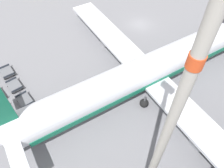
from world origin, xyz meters
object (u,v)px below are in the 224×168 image
at_px(baggage_dolly_row_mid_a_col_c, 25,100).
at_px(baggage_dolly_row_mid_a_col_d, 38,117).
at_px(apron_light_mast, 165,136).
at_px(baggage_dolly_row_near_col_c, 5,113).
at_px(airplane, 154,67).
at_px(baggage_dolly_row_mid_a_col_b, 15,86).
at_px(baggage_dolly_row_near_col_d, 17,130).
at_px(baggage_dolly_row_mid_a_col_a, 7,72).

relative_size(baggage_dolly_row_mid_a_col_c, baggage_dolly_row_mid_a_col_d, 0.99).
bearing_deg(apron_light_mast, baggage_dolly_row_near_col_c, -157.42).
height_order(airplane, baggage_dolly_row_near_col_c, airplane).
height_order(baggage_dolly_row_mid_a_col_b, apron_light_mast, apron_light_mast).
distance_m(airplane, baggage_dolly_row_near_col_d, 20.41).
bearing_deg(baggage_dolly_row_mid_a_col_c, airplane, 65.48).
distance_m(baggage_dolly_row_mid_a_col_b, baggage_dolly_row_mid_a_col_c, 3.53).
xyz_separation_m(baggage_dolly_row_mid_a_col_a, baggage_dolly_row_mid_a_col_c, (6.96, 0.12, 0.00)).
bearing_deg(baggage_dolly_row_mid_a_col_c, apron_light_mast, 14.19).
distance_m(baggage_dolly_row_near_col_c, baggage_dolly_row_mid_a_col_a, 7.87).
bearing_deg(baggage_dolly_row_near_col_d, baggage_dolly_row_mid_a_col_d, 93.05).
relative_size(baggage_dolly_row_mid_a_col_d, apron_light_mast, 0.13).
relative_size(baggage_dolly_row_mid_a_col_b, apron_light_mast, 0.13).
bearing_deg(baggage_dolly_row_mid_a_col_b, airplane, 56.79).
distance_m(baggage_dolly_row_near_col_c, baggage_dolly_row_near_col_d, 3.43).
bearing_deg(airplane, baggage_dolly_row_mid_a_col_a, -130.55).
bearing_deg(baggage_dolly_row_mid_a_col_a, baggage_dolly_row_mid_a_col_b, -1.08).
xyz_separation_m(baggage_dolly_row_near_col_c, baggage_dolly_row_mid_a_col_b, (-3.90, 2.78, 0.00)).
distance_m(baggage_dolly_row_near_col_c, baggage_dolly_row_mid_a_col_b, 4.80).
distance_m(baggage_dolly_row_near_col_c, baggage_dolly_row_mid_a_col_c, 3.00).
relative_size(airplane, baggage_dolly_row_mid_a_col_b, 15.08).
bearing_deg(apron_light_mast, baggage_dolly_row_mid_a_col_b, -167.49).
bearing_deg(baggage_dolly_row_mid_a_col_a, baggage_dolly_row_near_col_c, -21.22).
distance_m(baggage_dolly_row_near_col_d, baggage_dolly_row_mid_a_col_a, 11.05).
xyz_separation_m(baggage_dolly_row_mid_a_col_a, baggage_dolly_row_mid_a_col_b, (3.43, -0.06, 0.00)).
bearing_deg(baggage_dolly_row_mid_a_col_d, baggage_dolly_row_near_col_d, -86.95).
height_order(baggage_dolly_row_near_col_d, baggage_dolly_row_mid_a_col_b, same).
relative_size(baggage_dolly_row_near_col_c, baggage_dolly_row_mid_a_col_c, 0.99).
height_order(airplane, baggage_dolly_row_mid_a_col_b, airplane).
bearing_deg(baggage_dolly_row_near_col_c, baggage_dolly_row_mid_a_col_a, 158.78).
bearing_deg(baggage_dolly_row_mid_a_col_d, baggage_dolly_row_near_col_c, -135.01).
height_order(baggage_dolly_row_mid_a_col_a, baggage_dolly_row_mid_a_col_b, same).
bearing_deg(baggage_dolly_row_mid_a_col_a, baggage_dolly_row_mid_a_col_c, 1.00).
height_order(airplane, baggage_dolly_row_mid_a_col_d, airplane).
bearing_deg(baggage_dolly_row_near_col_c, baggage_dolly_row_mid_a_col_b, 144.50).
bearing_deg(baggage_dolly_row_mid_a_col_b, baggage_dolly_row_mid_a_col_a, 178.92).
bearing_deg(baggage_dolly_row_near_col_c, baggage_dolly_row_mid_a_col_c, 97.22).
distance_m(baggage_dolly_row_mid_a_col_b, baggage_dolly_row_mid_a_col_d, 7.18).
height_order(airplane, baggage_dolly_row_near_col_d, airplane).
bearing_deg(baggage_dolly_row_mid_a_col_d, apron_light_mast, 16.35).
xyz_separation_m(baggage_dolly_row_near_col_d, baggage_dolly_row_mid_a_col_d, (-0.16, 2.95, 0.00)).
xyz_separation_m(airplane, baggage_dolly_row_mid_a_col_c, (-7.83, -17.16, -2.72)).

